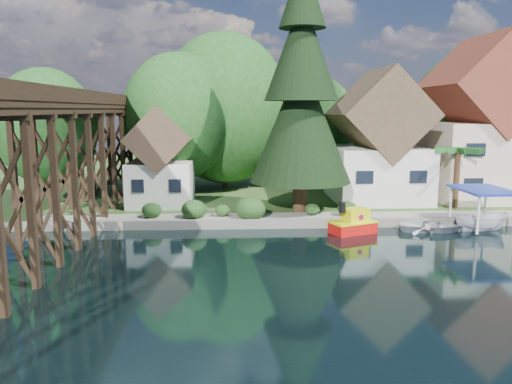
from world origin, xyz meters
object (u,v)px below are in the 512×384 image
palm_tree (458,152)px  trestle_bridge (55,156)px  conifer (301,92)px  tugboat (353,223)px  boat_white_a (431,225)px  house_left (378,145)px  boat_canopy (482,213)px  shed (161,164)px  house_center (480,130)px

palm_tree → trestle_bridge: bearing=-166.4°
trestle_bridge → conifer: bearing=21.2°
tugboat → boat_white_a: 5.37m
house_left → boat_canopy: (4.50, -9.46, -3.89)m
house_left → shed: size_ratio=1.40×
house_left → boat_white_a: bearing=-83.3°
palm_tree → boat_white_a: bearing=-127.1°
trestle_bridge → palm_tree: trestle_bridge is taller
house_left → boat_canopy: 11.17m
house_left → tugboat: bearing=-113.9°
house_left → house_center: bearing=3.2°
trestle_bridge → tugboat: bearing=3.7°
trestle_bridge → tugboat: size_ratio=12.89×
shed → palm_tree: shed is taller
house_center → boat_white_a: size_ratio=3.27×
trestle_bridge → boat_white_a: 24.64m
house_center → tugboat: house_center is taller
boat_canopy → palm_tree: bearing=83.5°
house_center → conifer: (-16.19, -5.20, 2.98)m
trestle_bridge → shed: 10.69m
palm_tree → shed: bearing=173.7°
trestle_bridge → shed: bearing=61.8°
house_center → shed: 27.20m
palm_tree → tugboat: palm_tree is taller
house_center → boat_white_a: (-7.90, -9.86, -5.98)m
boat_white_a → palm_tree: bearing=-27.8°
house_center → boat_white_a: 13.98m
shed → tugboat: (13.74, -8.11, -3.17)m
conifer → tugboat: size_ratio=5.39×
conifer → boat_white_a: (8.28, -4.66, -8.96)m
house_left → shed: (-18.00, -1.50, -1.31)m
house_left → boat_white_a: house_left is taller
boat_white_a → boat_canopy: bearing=-82.4°
house_center → palm_tree: bearing=-130.5°
trestle_bridge → palm_tree: bearing=13.6°
boat_canopy → boat_white_a: bearing=178.3°
house_center → shed: size_ratio=1.77×
conifer → boat_white_a: bearing=-29.3°
conifer → palm_tree: size_ratio=3.68×
shed → palm_tree: (23.12, -2.55, 1.06)m
conifer → palm_tree: (12.30, 0.66, -4.51)m
palm_tree → boat_white_a: palm_tree is taller
boat_white_a → boat_canopy: size_ratio=0.94×
house_left → palm_tree: bearing=-38.3°
trestle_bridge → palm_tree: size_ratio=8.79×
house_center → palm_tree: 6.17m
shed → conifer: (10.81, -3.20, 5.57)m
shed → conifer: conifer is taller
house_left → palm_tree: size_ratio=2.19×
trestle_bridge → house_center: 33.96m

